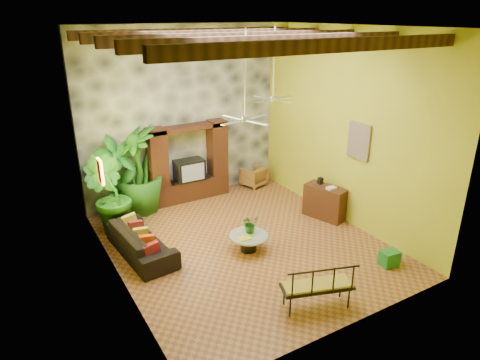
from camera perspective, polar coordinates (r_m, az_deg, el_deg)
ground at (r=10.58m, az=0.44°, el=-8.38°), size 7.00×7.00×0.00m
ceiling at (r=9.18m, az=0.53°, el=19.82°), size 6.00×7.00×0.02m
back_wall at (r=12.62m, az=-7.78°, el=8.62°), size 6.00×0.02×5.00m
left_wall at (r=8.52m, az=-17.13°, el=1.56°), size 0.02×7.00×5.00m
right_wall at (r=11.36m, az=13.68°, el=6.78°), size 0.02×7.00×5.00m
stone_accent_wall at (r=12.56m, az=-7.67°, el=8.57°), size 5.98×0.10×4.98m
ceiling_beams at (r=9.19m, az=0.53°, el=18.45°), size 5.95×5.36×0.22m
entertainment_center at (r=12.72m, az=-6.80°, el=1.56°), size 2.40×0.55×2.30m
ceiling_fan_front at (r=8.93m, az=0.71°, el=9.43°), size 1.28×1.28×1.86m
ceiling_fan_back at (r=11.21m, az=4.46°, el=11.84°), size 1.28×1.28×1.86m
wall_art_mask at (r=9.58m, az=-18.12°, el=1.09°), size 0.06×0.32×0.55m
wall_art_painting at (r=10.98m, az=15.58°, el=5.01°), size 0.06×0.70×0.90m
sofa at (r=10.23m, az=-13.06°, el=-7.96°), size 1.08×2.34×0.66m
wicker_armchair at (r=13.84m, az=1.81°, el=0.52°), size 0.85×0.87×0.64m
tall_plant_a at (r=11.80m, az=-15.83°, el=0.18°), size 1.43×1.23×2.29m
tall_plant_b at (r=11.11m, az=-17.11°, el=-2.08°), size 1.42×1.38×2.01m
tall_plant_c at (r=12.09m, az=-13.47°, el=1.37°), size 1.49×1.49×2.46m
coffee_table at (r=10.16m, az=1.16°, el=-8.06°), size 0.91×0.91×0.40m
centerpiece_plant at (r=10.13m, az=1.36°, el=-5.86°), size 0.41×0.36×0.43m
yellow_tray at (r=9.92m, az=0.67°, el=-7.79°), size 0.29×0.22×0.03m
iron_bench at (r=8.32m, az=10.62°, el=-13.51°), size 1.44×0.91×0.57m
side_console at (r=11.87m, az=11.27°, el=-2.90°), size 0.82×1.22×0.90m
green_bin at (r=10.20m, az=19.30°, el=-9.80°), size 0.43×0.35×0.35m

